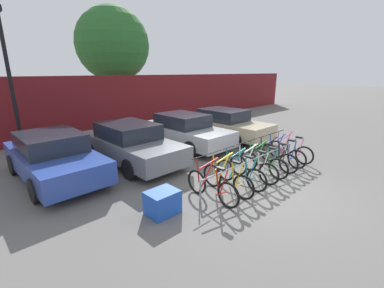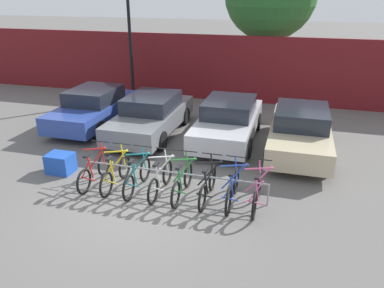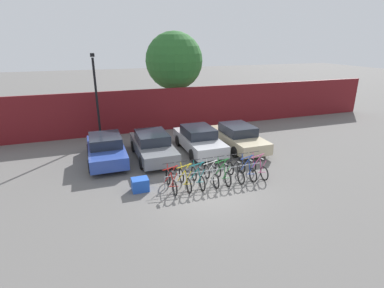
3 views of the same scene
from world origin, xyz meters
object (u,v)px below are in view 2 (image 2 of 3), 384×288
at_px(bicycle_green, 182,183).
at_px(car_beige, 300,130).
at_px(cargo_crate, 61,163).
at_px(car_silver, 228,120).
at_px(bicycle_blue, 232,189).
at_px(bicycle_teal, 137,177).
at_px(car_blue, 94,107).
at_px(bicycle_black, 208,186).
at_px(lamp_post, 130,33).
at_px(car_grey, 151,115).
at_px(bicycle_white, 160,180).
at_px(bicycle_red, 94,171).
at_px(bicycle_pink, 257,193).
at_px(bicycle_yellow, 116,174).
at_px(bike_rack, 173,174).

relative_size(bicycle_green, car_beige, 0.38).
xyz_separation_m(bicycle_green, cargo_crate, (-3.68, 0.36, -0.10)).
relative_size(car_silver, car_beige, 0.98).
bearing_deg(bicycle_blue, car_beige, 69.56).
xyz_separation_m(bicycle_teal, car_blue, (-3.56, 4.23, 0.31)).
bearing_deg(bicycle_black, lamp_post, 126.07).
bearing_deg(car_grey, cargo_crate, -110.58).
bearing_deg(bicycle_teal, car_silver, 68.83).
height_order(car_blue, car_beige, same).
bearing_deg(bicycle_teal, bicycle_black, -0.00).
relative_size(bicycle_white, car_blue, 0.40).
xyz_separation_m(bicycle_white, bicycle_blue, (1.82, 0.00, 0.00)).
height_order(bicycle_red, cargo_crate, bicycle_red).
bearing_deg(bicycle_blue, bicycle_pink, 1.10).
xyz_separation_m(bicycle_pink, cargo_crate, (-5.51, 0.36, -0.10)).
relative_size(bicycle_pink, cargo_crate, 2.44).
bearing_deg(bicycle_teal, cargo_crate, 171.78).
distance_m(bicycle_yellow, car_blue, 5.18).
height_order(bicycle_red, bicycle_blue, same).
distance_m(bicycle_blue, lamp_post, 10.38).
distance_m(bicycle_red, bicycle_white, 1.84).
xyz_separation_m(bike_rack, car_silver, (0.67, 3.93, 0.19)).
relative_size(bicycle_teal, cargo_crate, 2.44).
height_order(bike_rack, bicycle_green, bicycle_green).
height_order(bicycle_blue, car_grey, car_grey).
xyz_separation_m(bicycle_red, car_beige, (5.14, 3.75, 0.31)).
xyz_separation_m(car_blue, car_silver, (5.14, -0.15, 0.00)).
height_order(bicycle_white, car_silver, car_silver).
bearing_deg(car_blue, bicycle_teal, -49.94).
height_order(bike_rack, cargo_crate, bike_rack).
bearing_deg(bicycle_teal, bicycle_green, -0.00).
bearing_deg(bicycle_white, bicycle_pink, 3.03).
xyz_separation_m(bicycle_white, car_blue, (-4.19, 4.23, 0.31)).
relative_size(bicycle_teal, car_silver, 0.39).
distance_m(bicycle_blue, car_beige, 4.04).
height_order(car_beige, lamp_post, lamp_post).
bearing_deg(bicycle_red, bicycle_black, -2.34).
bearing_deg(bicycle_white, car_silver, 79.92).
bearing_deg(cargo_crate, car_silver, 42.48).
bearing_deg(bicycle_red, bicycle_yellow, -2.34).
distance_m(bicycle_yellow, car_silver, 4.64).
bearing_deg(car_blue, bike_rack, -42.43).
height_order(car_grey, lamp_post, lamp_post).
xyz_separation_m(bicycle_teal, bicycle_green, (1.20, 0.00, 0.00)).
relative_size(bicycle_pink, car_blue, 0.40).
bearing_deg(bicycle_white, bike_rack, 31.11).
relative_size(bicycle_white, bicycle_green, 1.00).
relative_size(bicycle_pink, car_silver, 0.39).
xyz_separation_m(bicycle_yellow, car_silver, (2.18, 4.08, 0.31)).
distance_m(car_blue, car_grey, 2.43).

